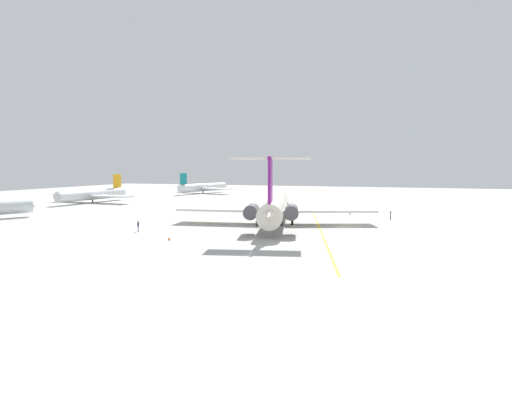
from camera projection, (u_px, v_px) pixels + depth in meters
The scene contains 10 objects.
ground at pixel (346, 227), 84.50m from camera, with size 324.83×324.83×0.00m, color #ADADA8.
main_jetliner at pixel (275, 207), 86.84m from camera, with size 43.02×38.45×12.68m.
airliner_mid_right at pixel (91, 195), 138.58m from camera, with size 28.50×28.17×8.52m.
airliner_far_right at pixel (204, 187), 186.97m from camera, with size 27.58×27.59×8.36m.
ground_crew_near_nose at pixel (138, 225), 77.84m from camera, with size 0.37×0.33×1.82m.
ground_crew_near_tail at pixel (391, 214), 95.86m from camera, with size 0.39×0.30×1.80m.
ground_crew_portside at pixel (350, 210), 105.71m from camera, with size 0.27×0.42×1.70m.
safety_cone_nose at pixel (192, 210), 113.86m from camera, with size 0.40×0.40×0.55m, color #EA590F.
safety_cone_wingtip at pixel (169, 238), 68.88m from camera, with size 0.40×0.40×0.55m, color #EA590F.
taxiway_centreline at pixel (319, 226), 85.57m from camera, with size 79.37×0.36×0.01m, color gold.
Camera 1 is at (-84.65, -11.87, 11.25)m, focal length 31.93 mm.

